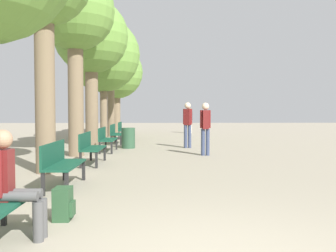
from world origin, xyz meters
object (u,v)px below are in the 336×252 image
Objects in this scene: pedestrian_near at (190,119)px; bench_row_1 at (60,161)px; bench_row_4 at (116,133)px; bench_row_2 at (90,146)px; tree_row_2 at (75,15)px; tree_row_5 at (111,56)px; backpack at (63,204)px; bench_row_5 at (122,129)px; pedestrian_far at (188,122)px; bench_row_3 at (106,138)px; person_seated at (13,181)px; trash_bin at (128,138)px; tree_row_6 at (116,73)px; tree_row_3 at (91,38)px; tree_row_4 at (103,55)px; pedestrian_mid at (205,125)px.

bench_row_1 is at bearing -102.98° from pedestrian_near.
pedestrian_near is (3.83, 7.52, 0.43)m from bench_row_4.
tree_row_2 reaches higher than bench_row_2.
tree_row_5 is 13.13× the size of backpack.
tree_row_2 is (-0.77, -7.27, 3.93)m from bench_row_5.
bench_row_3 is at bearing -156.97° from pedestrian_far.
person_seated is 10.14m from trash_bin.
tree_row_2 is 13.10m from pedestrian_near.
bench_row_1 and bench_row_3 have the same top height.
tree_row_6 is 10.12m from pedestrian_far.
tree_row_3 is 4.96m from pedestrian_far.
tree_row_4 reaches higher than bench_row_2.
bench_row_5 is 8.30m from tree_row_2.
tree_row_3 is at bearing 99.37° from bench_row_2.
pedestrian_far is (2.97, 4.30, 0.51)m from bench_row_2.
pedestrian_far is at bearing 98.78° from pedestrian_mid.
bench_row_2 is 0.87× the size of pedestrian_far.
bench_row_3 is 0.26× the size of tree_row_3.
bench_row_2 is 3.52× the size of backpack.
pedestrian_far is (2.97, -1.78, 0.51)m from bench_row_4.
tree_row_3 is 8.64m from tree_row_6.
pedestrian_far is at bearing 67.98° from bench_row_1.
tree_row_3 is 11.19m from person_seated.
pedestrian_mid is at bearing 68.48° from backpack.
bench_row_2 is at bearing 96.49° from backpack.
bench_row_1 is 6.08m from bench_row_3.
pedestrian_mid is (4.11, -2.80, -3.27)m from tree_row_3.
backpack is at bearing 64.45° from person_seated.
bench_row_1 is 5.95m from pedestrian_mid.
person_seated is (1.00, -7.74, -3.77)m from tree_row_2.
tree_row_4 is at bearing 94.16° from person_seated.
pedestrian_near is 9.89m from trash_bin.
tree_row_3 reaches higher than bench_row_4.
bench_row_3 is at bearing 94.09° from backpack.
tree_row_5 is at bearing 115.22° from pedestrian_mid.
pedestrian_far is at bearing 33.31° from tree_row_2.
bench_row_1 is 0.26× the size of tree_row_2.
bench_row_1 is 17.07m from pedestrian_near.
trash_bin is at bearing 89.37° from backpack.
person_seated is at bearing -111.92° from pedestrian_mid.
tree_row_2 reaches higher than tree_row_6.
bench_row_3 is at bearing 90.00° from bench_row_2.
pedestrian_mid is (3.34, -4.22, 0.48)m from bench_row_4.
tree_row_4 is at bearing 99.13° from bench_row_3.
pedestrian_mid is (2.76, 7.00, 0.76)m from backpack.
bench_row_3 is at bearing -119.90° from trash_bin.
trash_bin is (0.10, 9.38, 0.18)m from backpack.
trash_bin is (-2.66, 2.38, -0.58)m from pedestrian_mid.
trash_bin is (0.69, -4.88, -0.10)m from bench_row_5.
tree_row_2 is (-0.77, -4.23, 3.93)m from bench_row_4.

